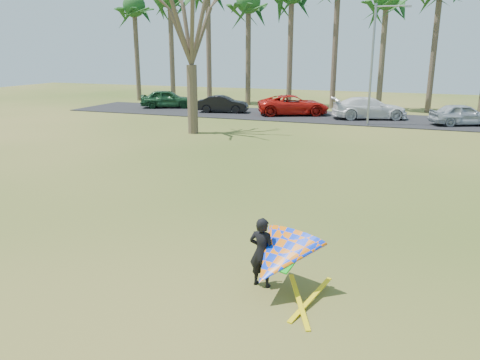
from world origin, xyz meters
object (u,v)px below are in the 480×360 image
(bare_tree_left, at_px, (190,18))
(car_1, at_px, (223,104))
(car_3, at_px, (369,108))
(kite_flyer, at_px, (277,257))
(car_2, at_px, (293,105))
(streetlight, at_px, (375,59))
(car_4, at_px, (462,114))
(car_0, at_px, (167,99))

(bare_tree_left, height_order, car_1, bare_tree_left)
(car_3, xyz_separation_m, kite_flyer, (0.76, -27.61, -0.02))
(car_2, distance_m, kite_flyer, 28.58)
(streetlight, relative_size, car_2, 1.42)
(car_1, bearing_deg, car_3, -99.91)
(streetlight, distance_m, car_1, 12.95)
(car_4, bearing_deg, kite_flyer, 145.17)
(car_0, relative_size, car_1, 1.13)
(bare_tree_left, relative_size, kite_flyer, 4.06)
(car_0, height_order, car_4, car_0)
(car_0, height_order, car_2, car_0)
(bare_tree_left, distance_m, car_0, 14.78)
(car_2, relative_size, kite_flyer, 2.36)
(car_1, height_order, car_2, car_2)
(streetlight, relative_size, car_1, 1.93)
(streetlight, height_order, kite_flyer, streetlight)
(streetlight, xyz_separation_m, car_1, (-12.12, 2.66, -3.72))
(car_1, relative_size, car_4, 0.96)
(bare_tree_left, height_order, car_2, bare_tree_left)
(streetlight, xyz_separation_m, car_3, (-0.37, 3.02, -3.60))
(car_1, bearing_deg, car_0, 66.18)
(bare_tree_left, height_order, car_0, bare_tree_left)
(bare_tree_left, relative_size, car_3, 1.75)
(car_4, bearing_deg, car_2, 61.73)
(streetlight, distance_m, car_2, 7.92)
(car_2, bearing_deg, car_0, 62.77)
(bare_tree_left, relative_size, car_4, 2.24)
(car_0, xyz_separation_m, car_1, (5.92, -1.27, -0.11))
(bare_tree_left, xyz_separation_m, car_0, (-7.88, 10.93, -6.06))
(streetlight, distance_m, car_4, 7.29)
(car_2, bearing_deg, kite_flyer, 169.82)
(car_1, bearing_deg, car_4, -103.48)
(streetlight, distance_m, car_0, 18.81)
(car_4, bearing_deg, bare_tree_left, 96.38)
(car_0, xyz_separation_m, car_3, (17.67, -0.91, 0.01))
(car_0, xyz_separation_m, car_2, (11.76, -0.73, -0.01))
(bare_tree_left, height_order, kite_flyer, bare_tree_left)
(car_1, height_order, kite_flyer, kite_flyer)
(car_0, distance_m, car_2, 11.78)
(car_3, distance_m, kite_flyer, 27.62)
(car_4, bearing_deg, car_1, 65.12)
(streetlight, xyz_separation_m, car_2, (-6.28, 3.20, -3.62))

